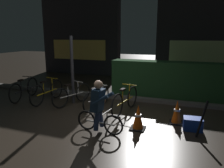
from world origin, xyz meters
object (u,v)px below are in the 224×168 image
at_px(street_post, 72,70).
at_px(parked_bike_right_mid, 125,100).
at_px(parked_bike_leftmost, 24,89).
at_px(traffic_cone_far, 177,112).
at_px(blue_crate, 193,124).
at_px(cyclist, 99,106).
at_px(parked_bike_left_mid, 47,92).
at_px(parked_bike_center_right, 97,98).
at_px(traffic_cone_near, 138,117).
at_px(closed_umbrella, 202,119).
at_px(parked_bike_center_left, 72,95).

height_order(street_post, parked_bike_right_mid, street_post).
bearing_deg(parked_bike_right_mid, parked_bike_leftmost, 97.45).
xyz_separation_m(traffic_cone_far, blue_crate, (0.40, -0.31, -0.14)).
bearing_deg(cyclist, parked_bike_left_mid, 153.80).
height_order(street_post, parked_bike_center_right, street_post).
distance_m(parked_bike_leftmost, traffic_cone_near, 4.50).
bearing_deg(traffic_cone_far, street_post, 170.01).
relative_size(traffic_cone_near, closed_umbrella, 0.72).
distance_m(parked_bike_leftmost, blue_crate, 5.66).
bearing_deg(parked_bike_left_mid, cyclist, -119.13).
distance_m(street_post, traffic_cone_near, 2.95).
relative_size(parked_bike_center_left, parked_bike_center_right, 1.02).
height_order(parked_bike_right_mid, closed_umbrella, closed_umbrella).
xyz_separation_m(parked_bike_right_mid, cyclist, (-0.18, -1.50, 0.27)).
height_order(parked_bike_leftmost, closed_umbrella, closed_umbrella).
xyz_separation_m(street_post, blue_crate, (3.77, -0.90, -0.95)).
bearing_deg(traffic_cone_far, traffic_cone_near, -140.24).
bearing_deg(parked_bike_center_right, cyclist, -146.64).
bearing_deg(parked_bike_left_mid, parked_bike_center_right, -87.06).
distance_m(street_post, parked_bike_center_left, 0.78).
bearing_deg(traffic_cone_near, parked_bike_leftmost, 165.74).
bearing_deg(parked_bike_left_mid, traffic_cone_near, -105.78).
distance_m(parked_bike_center_right, parked_bike_right_mid, 0.96).
xyz_separation_m(parked_bike_center_left, cyclist, (1.65, -1.61, 0.29)).
relative_size(parked_bike_left_mid, parked_bike_right_mid, 1.01).
bearing_deg(cyclist, closed_umbrella, 20.64).
relative_size(traffic_cone_near, blue_crate, 1.39).
xyz_separation_m(parked_bike_leftmost, parked_bike_center_right, (2.78, 0.02, -0.03)).
height_order(street_post, traffic_cone_far, street_post).
bearing_deg(parked_bike_left_mid, closed_umbrella, -98.96).
bearing_deg(blue_crate, parked_bike_left_mid, 171.31).
bearing_deg(cyclist, blue_crate, 28.02).
bearing_deg(closed_umbrella, street_post, 106.58).
height_order(parked_bike_leftmost, parked_bike_right_mid, parked_bike_right_mid).
bearing_deg(traffic_cone_near, parked_bike_right_mid, 121.49).
relative_size(parked_bike_leftmost, parked_bike_center_right, 1.12).
bearing_deg(parked_bike_center_right, blue_crate, -96.78).
xyz_separation_m(blue_crate, cyclist, (-2.07, -0.87, 0.48)).
height_order(parked_bike_leftmost, blue_crate, parked_bike_leftmost).
distance_m(street_post, traffic_cone_far, 3.52).
bearing_deg(cyclist, traffic_cone_near, 35.02).
bearing_deg(parked_bike_center_right, closed_umbrella, -100.36).
height_order(parked_bike_leftmost, traffic_cone_near, parked_bike_leftmost).
distance_m(street_post, parked_bike_leftmost, 2.00).
bearing_deg(closed_umbrella, parked_bike_right_mid, 99.57).
distance_m(street_post, cyclist, 2.50).
height_order(parked_bike_center_left, parked_bike_right_mid, parked_bike_right_mid).
relative_size(parked_bike_center_right, traffic_cone_near, 2.46).
xyz_separation_m(parked_bike_right_mid, blue_crate, (1.88, -0.64, -0.21)).
height_order(street_post, parked_bike_leftmost, street_post).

